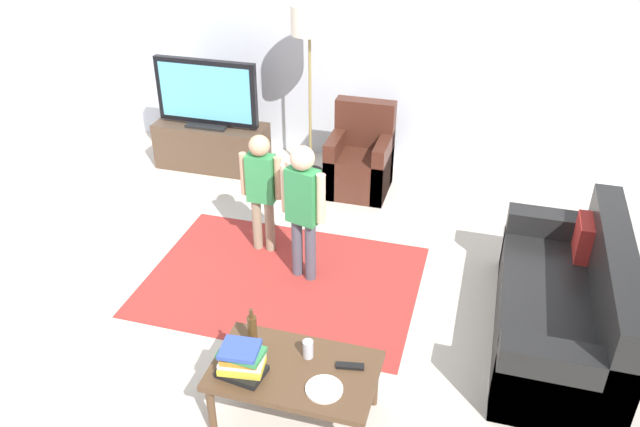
# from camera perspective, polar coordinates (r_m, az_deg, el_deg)

# --- Properties ---
(ground) EXTENTS (7.80, 7.80, 0.00)m
(ground) POSITION_cam_1_polar(r_m,az_deg,el_deg) (4.90, -1.96, -10.04)
(ground) COLOR beige
(wall_back) EXTENTS (6.00, 0.12, 2.70)m
(wall_back) POSITION_cam_1_polar(r_m,az_deg,el_deg) (6.87, 5.70, 15.06)
(wall_back) COLOR silver
(wall_back) RESTS_ON ground
(area_rug) EXTENTS (2.20, 1.60, 0.01)m
(area_rug) POSITION_cam_1_polar(r_m,az_deg,el_deg) (5.35, -3.34, -5.92)
(area_rug) COLOR #9E2D28
(area_rug) RESTS_ON ground
(tv_stand) EXTENTS (1.20, 0.44, 0.50)m
(tv_stand) POSITION_cam_1_polar(r_m,az_deg,el_deg) (7.13, -9.50, 5.88)
(tv_stand) COLOR #4C3828
(tv_stand) RESTS_ON ground
(tv) EXTENTS (1.10, 0.28, 0.71)m
(tv) POSITION_cam_1_polar(r_m,az_deg,el_deg) (6.88, -10.01, 10.37)
(tv) COLOR black
(tv) RESTS_ON tv_stand
(couch) EXTENTS (0.80, 1.80, 0.86)m
(couch) POSITION_cam_1_polar(r_m,az_deg,el_deg) (4.92, 21.20, -7.96)
(couch) COLOR black
(couch) RESTS_ON ground
(armchair) EXTENTS (0.60, 0.60, 0.90)m
(armchair) POSITION_cam_1_polar(r_m,az_deg,el_deg) (6.57, 3.60, 4.56)
(armchair) COLOR #472319
(armchair) RESTS_ON ground
(floor_lamp) EXTENTS (0.36, 0.36, 1.78)m
(floor_lamp) POSITION_cam_1_polar(r_m,az_deg,el_deg) (6.45, -0.94, 15.94)
(floor_lamp) COLOR #262626
(floor_lamp) RESTS_ON ground
(child_near_tv) EXTENTS (0.37, 0.18, 1.09)m
(child_near_tv) POSITION_cam_1_polar(r_m,az_deg,el_deg) (5.42, -5.22, 2.68)
(child_near_tv) COLOR gray
(child_near_tv) RESTS_ON ground
(child_center) EXTENTS (0.39, 0.20, 1.18)m
(child_center) POSITION_cam_1_polar(r_m,az_deg,el_deg) (5.02, -1.51, 1.05)
(child_center) COLOR #4C4C59
(child_center) RESTS_ON ground
(coffee_table) EXTENTS (1.00, 0.60, 0.42)m
(coffee_table) POSITION_cam_1_polar(r_m,az_deg,el_deg) (4.02, -2.27, -14.00)
(coffee_table) COLOR #513823
(coffee_table) RESTS_ON ground
(book_stack) EXTENTS (0.29, 0.24, 0.20)m
(book_stack) POSITION_cam_1_polar(r_m,az_deg,el_deg) (3.92, -6.95, -12.77)
(book_stack) COLOR black
(book_stack) RESTS_ON coffee_table
(bottle) EXTENTS (0.06, 0.06, 0.30)m
(bottle) POSITION_cam_1_polar(r_m,az_deg,el_deg) (4.05, -5.99, -10.38)
(bottle) COLOR #4C3319
(bottle) RESTS_ON coffee_table
(tv_remote) EXTENTS (0.18, 0.08, 0.02)m
(tv_remote) POSITION_cam_1_polar(r_m,az_deg,el_deg) (3.99, 2.67, -13.32)
(tv_remote) COLOR black
(tv_remote) RESTS_ON coffee_table
(soda_can) EXTENTS (0.07, 0.07, 0.12)m
(soda_can) POSITION_cam_1_polar(r_m,az_deg,el_deg) (4.02, -1.07, -11.89)
(soda_can) COLOR silver
(soda_can) RESTS_ON coffee_table
(plate) EXTENTS (0.22, 0.22, 0.02)m
(plate) POSITION_cam_1_polar(r_m,az_deg,el_deg) (3.85, 0.38, -15.26)
(plate) COLOR white
(plate) RESTS_ON coffee_table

